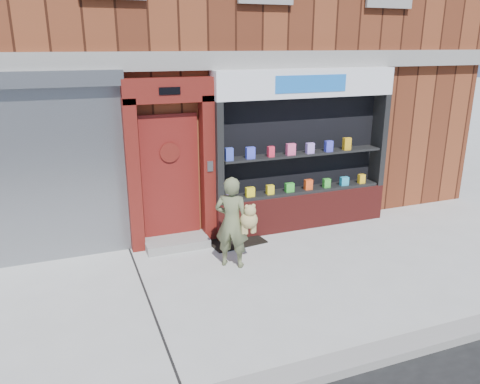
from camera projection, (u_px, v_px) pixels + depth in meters
ground at (253, 283)px, 7.00m from camera, size 80.00×80.00×0.00m
curb at (329, 368)px, 5.06m from camera, size 60.00×0.30×0.12m
building at (158, 18)px, 11.12m from camera, size 12.00×8.16×8.00m
shutter_bay at (25, 160)px, 7.17m from camera, size 3.10×0.30×3.04m
red_door_bay at (171, 164)px, 7.95m from camera, size 1.52×0.58×2.90m
pharmacy_bay at (302, 158)px, 8.79m from camera, size 3.50×0.41×3.00m
woman at (233, 222)px, 7.33m from camera, size 0.70×0.60×1.48m
doormat at (235, 241)px, 8.47m from camera, size 1.05×0.80×0.02m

